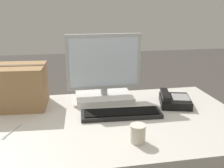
% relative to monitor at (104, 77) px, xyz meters
% --- Properties ---
extents(monitor, '(0.47, 0.25, 0.43)m').
position_rel_monitor_xyz_m(monitor, '(0.00, 0.00, 0.00)').
color(monitor, white).
rests_on(monitor, office_desk).
extents(keyboard, '(0.46, 0.17, 0.03)m').
position_rel_monitor_xyz_m(keyboard, '(0.06, -0.26, -0.15)').
color(keyboard, black).
rests_on(keyboard, office_desk).
extents(desk_phone, '(0.23, 0.25, 0.08)m').
position_rel_monitor_xyz_m(desk_phone, '(0.42, -0.15, -0.13)').
color(desk_phone, black).
rests_on(desk_phone, office_desk).
extents(paper_cup_right, '(0.07, 0.07, 0.09)m').
position_rel_monitor_xyz_m(paper_cup_right, '(0.07, -0.56, -0.12)').
color(paper_cup_right, beige).
rests_on(paper_cup_right, office_desk).
extents(spoon, '(0.08, 0.16, 0.00)m').
position_rel_monitor_xyz_m(spoon, '(-0.52, -0.36, -0.16)').
color(spoon, '#B2B2B7').
rests_on(spoon, office_desk).
extents(cardboard_box, '(0.39, 0.29, 0.26)m').
position_rel_monitor_xyz_m(cardboard_box, '(-0.55, 0.00, -0.03)').
color(cardboard_box, '#9E754C').
rests_on(cardboard_box, office_desk).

